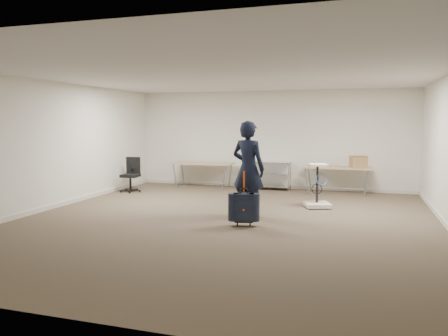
% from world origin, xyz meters
% --- Properties ---
extents(ground, '(9.00, 9.00, 0.00)m').
position_xyz_m(ground, '(0.00, 0.00, 0.00)').
color(ground, '#443729').
rests_on(ground, ground).
extents(room_shell, '(8.00, 9.00, 9.00)m').
position_xyz_m(room_shell, '(0.00, 1.38, 0.05)').
color(room_shell, silver).
rests_on(room_shell, ground).
extents(folding_table_left, '(1.80, 0.75, 0.73)m').
position_xyz_m(folding_table_left, '(-1.90, 3.95, 0.68)').
color(folding_table_left, '#997F5E').
rests_on(folding_table_left, ground).
extents(folding_table_right, '(1.80, 0.75, 0.73)m').
position_xyz_m(folding_table_right, '(1.90, 3.95, 0.68)').
color(folding_table_right, '#997F5E').
rests_on(folding_table_right, ground).
extents(wire_shelf, '(1.22, 0.47, 0.80)m').
position_xyz_m(wire_shelf, '(0.00, 4.20, 0.44)').
color(wire_shelf, silver).
rests_on(wire_shelf, ground).
extents(person, '(0.80, 0.63, 1.94)m').
position_xyz_m(person, '(0.32, 0.57, 0.97)').
color(person, black).
rests_on(person, ground).
extents(suitcase, '(0.41, 0.30, 1.02)m').
position_xyz_m(suitcase, '(0.46, -0.29, 0.35)').
color(suitcase, black).
rests_on(suitcase, ground).
extents(office_chair, '(0.57, 0.57, 0.95)m').
position_xyz_m(office_chair, '(-3.53, 2.66, 0.29)').
color(office_chair, black).
rests_on(office_chair, ground).
extents(equipment_cart, '(0.69, 0.69, 0.99)m').
position_xyz_m(equipment_cart, '(1.59, 1.90, 0.26)').
color(equipment_cart, beige).
rests_on(equipment_cart, ground).
extents(cardboard_box, '(0.48, 0.42, 0.30)m').
position_xyz_m(cardboard_box, '(2.43, 3.93, 0.88)').
color(cardboard_box, '#A4784C').
rests_on(cardboard_box, folding_table_right).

